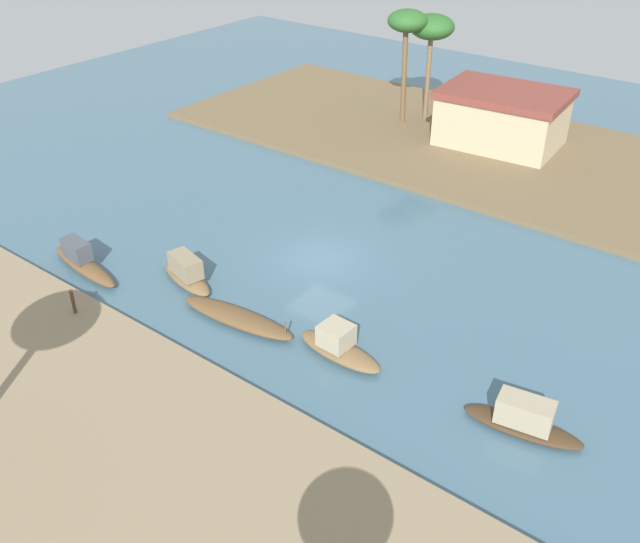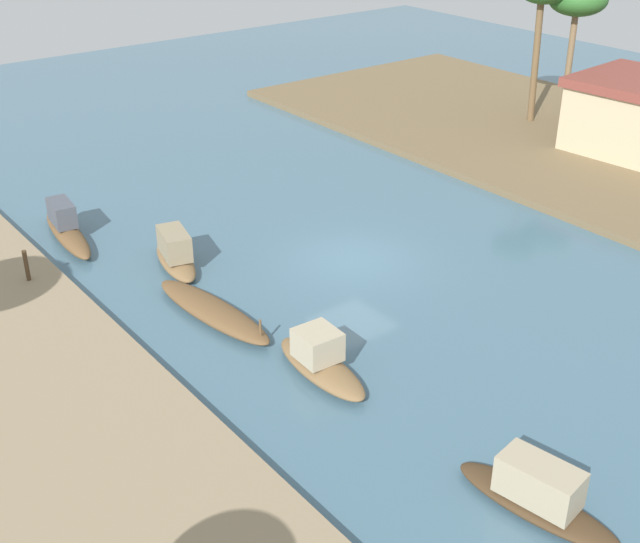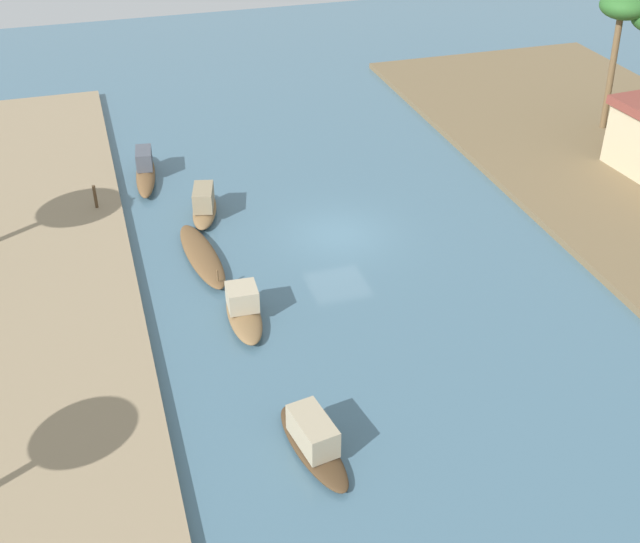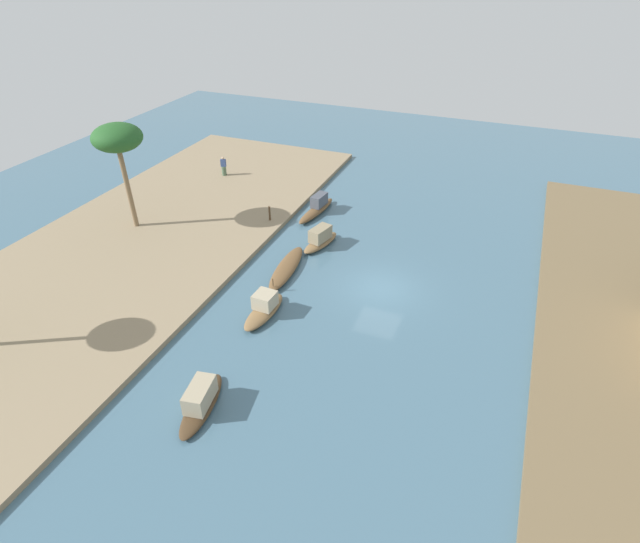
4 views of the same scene
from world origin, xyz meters
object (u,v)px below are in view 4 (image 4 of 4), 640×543
at_px(sampan_midstream, 317,208).
at_px(sampan_with_tall_canopy, 264,308).
at_px(mooring_post, 270,213).
at_px(sampan_foreground, 320,239).
at_px(palm_tree_left_near, 117,139).
at_px(person_on_near_bank, 224,167).
at_px(sampan_downstream_large, 201,400).
at_px(sampan_with_red_awning, 286,268).

distance_m(sampan_midstream, sampan_with_tall_canopy, 12.51).
relative_size(sampan_with_tall_canopy, mooring_post, 3.48).
distance_m(sampan_foreground, mooring_post, 4.72).
bearing_deg(mooring_post, sampan_foreground, 70.85).
bearing_deg(palm_tree_left_near, person_on_near_bank, 174.27).
distance_m(mooring_post, palm_tree_left_near, 10.77).
distance_m(sampan_downstream_large, palm_tree_left_near, 18.92).
relative_size(sampan_with_red_awning, sampan_with_tall_canopy, 1.45).
height_order(sampan_foreground, palm_tree_left_near, palm_tree_left_near).
xyz_separation_m(sampan_midstream, sampan_foreground, (4.38, 2.02, 0.06)).
distance_m(sampan_with_tall_canopy, palm_tree_left_near, 14.97).
bearing_deg(person_on_near_bank, sampan_midstream, 146.89).
bearing_deg(mooring_post, sampan_with_red_awning, 35.54).
xyz_separation_m(mooring_post, palm_tree_left_near, (4.16, -8.23, 5.55)).
height_order(sampan_downstream_large, sampan_with_red_awning, sampan_downstream_large).
bearing_deg(sampan_with_tall_canopy, sampan_downstream_large, 7.00).
relative_size(sampan_midstream, sampan_with_tall_canopy, 1.32).
distance_m(sampan_foreground, palm_tree_left_near, 14.21).
bearing_deg(sampan_with_tall_canopy, sampan_with_red_awning, -167.67).
bearing_deg(person_on_near_bank, sampan_downstream_large, 103.34).
height_order(person_on_near_bank, palm_tree_left_near, palm_tree_left_near).
bearing_deg(sampan_midstream, sampan_foreground, 31.63).
relative_size(sampan_downstream_large, palm_tree_left_near, 0.56).
relative_size(sampan_downstream_large, sampan_midstream, 0.83).
relative_size(sampan_foreground, mooring_post, 3.36).
bearing_deg(sampan_with_red_awning, palm_tree_left_near, -100.56).
height_order(sampan_midstream, palm_tree_left_near, palm_tree_left_near).
xyz_separation_m(sampan_midstream, sampan_with_tall_canopy, (12.34, 2.01, 0.00)).
relative_size(sampan_foreground, sampan_with_tall_canopy, 0.97).
bearing_deg(mooring_post, person_on_near_bank, -129.47).
relative_size(sampan_with_tall_canopy, person_on_near_bank, 2.28).
relative_size(person_on_near_bank, palm_tree_left_near, 0.22).
bearing_deg(person_on_near_bank, sampan_with_red_awning, 119.25).
relative_size(sampan_downstream_large, person_on_near_bank, 2.49).
bearing_deg(person_on_near_bank, mooring_post, 125.30).
distance_m(sampan_downstream_large, sampan_foreground, 14.86).
bearing_deg(person_on_near_bank, sampan_with_tall_canopy, 111.77).
distance_m(sampan_foreground, person_on_near_bank, 13.87).
bearing_deg(sampan_with_tall_canopy, sampan_foreground, -177.43).
xyz_separation_m(sampan_downstream_large, mooring_post, (-16.40, -4.95, 0.35)).
xyz_separation_m(sampan_foreground, person_on_near_bank, (-7.49, -11.66, 0.47)).
xyz_separation_m(sampan_foreground, palm_tree_left_near, (2.62, -12.68, 5.87)).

